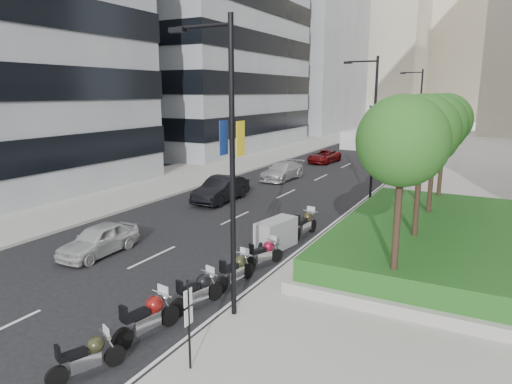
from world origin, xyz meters
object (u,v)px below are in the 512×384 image
Objects in this scene: parking_sign at (189,320)px; motorcycle_6 at (305,224)px; car_a at (99,240)px; car_c at (282,171)px; delivery_van at (354,140)px; car_d at (324,156)px; motorcycle_1 at (148,317)px; lamp_post_0 at (228,156)px; motorcycle_4 at (264,253)px; motorcycle_3 at (236,270)px; motorcycle_2 at (198,291)px; motorcycle_5 at (276,234)px; lamp_post_1 at (372,123)px; motorcycle_0 at (88,356)px; lamp_post_2 at (418,112)px; car_b at (221,189)px.

parking_sign reaches higher than motorcycle_6.
car_a is 19.47m from car_c.
car_d is at bearing -82.75° from delivery_van.
motorcycle_1 is at bearing -71.37° from car_c.
delivery_van is at bearing 101.15° from lamp_post_0.
parking_sign reaches higher than motorcycle_4.
lamp_post_0 is 4.16× the size of motorcycle_3.
motorcycle_5 is at bearing 15.85° from motorcycle_2.
car_d is at bearing 118.81° from lamp_post_1.
parking_sign is at bearing -134.40° from motorcycle_2.
motorcycle_3 is at bearing -1.93° from car_a.
lamp_post_0 is 3.82× the size of motorcycle_6.
parking_sign is 9.67m from motorcycle_5.
car_c is 10.10m from car_d.
motorcycle_1 and motorcycle_6 have the same top height.
motorcycle_4 is at bearing 19.41° from motorcycle_0.
motorcycle_1 is at bearing -171.49° from motorcycle_2.
motorcycle_5 reaches higher than motorcycle_6.
motorcycle_1 is (-1.43, -37.13, -4.44)m from lamp_post_2.
car_b reaches higher than car_a.
lamp_post_0 is 9.32m from car_a.
motorcycle_2 is 0.44× the size of car_c.
car_c reaches higher than motorcycle_3.
car_b is 18.80m from car_d.
car_d is (-8.13, 31.79, -4.43)m from lamp_post_0.
motorcycle_3 is 4.27m from motorcycle_5.
motorcycle_0 is 0.35× the size of delivery_van.
parking_sign is at bearing -32.86° from car_a.
delivery_van is (-0.82, 23.48, 0.30)m from car_c.
motorcycle_2 is (-1.22, -34.94, -4.49)m from lamp_post_2.
motorcycle_0 is at bearing -161.83° from motorcycle_4.
lamp_post_2 is at bearing 74.90° from car_a.
motorcycle_5 is 7.72m from car_a.
motorcycle_4 is (-0.97, -30.66, -4.53)m from lamp_post_2.
car_a is at bearing -84.71° from delivery_van.
delivery_van is at bearing 107.54° from lamp_post_1.
motorcycle_5 is 0.48× the size of car_b.
lamp_post_1 reaches higher than parking_sign.
motorcycle_1 reaches higher than motorcycle_2.
motorcycle_0 is at bearing -94.10° from lamp_post_1.
motorcycle_2 is at bearing -161.58° from motorcycle_4.
lamp_post_1 is 4.76× the size of motorcycle_4.
car_b is at bearing 34.49° from motorcycle_1.
motorcycle_4 is 0.81× the size of motorcycle_5.
car_a is 0.80× the size of car_c.
motorcycle_0 is at bearing -75.06° from car_d.
motorcycle_1 reaches higher than motorcycle_4.
motorcycle_0 is at bearing -92.22° from lamp_post_2.
motorcycle_1 is 6.48m from motorcycle_4.
lamp_post_0 reaches higher than parking_sign.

